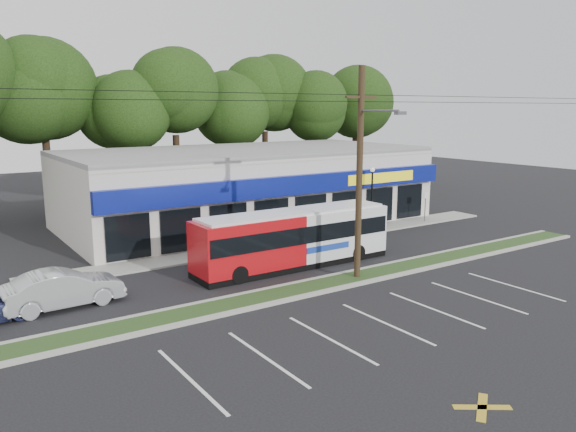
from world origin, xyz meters
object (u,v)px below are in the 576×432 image
(lamp_post, at_px, (372,191))
(car_dark, at_px, (330,229))
(car_silver, at_px, (63,289))
(sign_post, at_px, (426,201))
(pedestrian_a, at_px, (285,233))
(utility_pole, at_px, (358,167))
(pedestrian_b, at_px, (333,226))
(metrobus, at_px, (294,237))

(lamp_post, xyz_separation_m, car_dark, (-4.22, -0.91, -1.91))
(car_silver, bearing_deg, sign_post, -84.33)
(car_silver, height_order, pedestrian_a, pedestrian_a)
(sign_post, distance_m, car_silver, 25.98)
(lamp_post, distance_m, car_silver, 21.16)
(utility_pole, height_order, sign_post, utility_pole)
(lamp_post, distance_m, pedestrian_b, 4.38)
(utility_pole, bearing_deg, metrobus, 107.38)
(pedestrian_a, bearing_deg, car_dark, 148.67)
(car_dark, bearing_deg, pedestrian_a, 81.14)
(pedestrian_a, distance_m, pedestrian_b, 3.77)
(car_silver, bearing_deg, pedestrian_b, -81.84)
(lamp_post, bearing_deg, utility_pole, -136.05)
(sign_post, distance_m, pedestrian_a, 12.73)
(lamp_post, relative_size, pedestrian_b, 2.35)
(sign_post, bearing_deg, pedestrian_a, -176.33)
(metrobus, xyz_separation_m, pedestrian_b, (5.35, 3.50, -0.66))
(car_silver, bearing_deg, car_dark, -82.03)
(sign_post, relative_size, car_dark, 0.50)
(car_silver, relative_size, pedestrian_a, 2.45)
(utility_pole, bearing_deg, pedestrian_b, 59.09)
(utility_pole, relative_size, car_dark, 11.24)
(sign_post, height_order, metrobus, metrobus)
(pedestrian_a, bearing_deg, lamp_post, 154.29)
(utility_pole, distance_m, metrobus, 5.37)
(lamp_post, bearing_deg, pedestrian_a, -172.31)
(metrobus, relative_size, pedestrian_b, 6.06)
(car_silver, xyz_separation_m, pedestrian_b, (16.75, 3.23, 0.12))
(utility_pole, height_order, car_dark, utility_pole)
(pedestrian_a, relative_size, pedestrian_b, 1.08)
(utility_pole, relative_size, pedestrian_b, 27.59)
(lamp_post, height_order, metrobus, lamp_post)
(lamp_post, xyz_separation_m, pedestrian_a, (-7.69, -1.04, -1.69))
(metrobus, height_order, car_silver, metrobus)
(metrobus, xyz_separation_m, car_dark, (5.06, 3.39, -0.80))
(lamp_post, relative_size, sign_post, 1.91)
(metrobus, bearing_deg, pedestrian_b, 33.10)
(car_silver, distance_m, pedestrian_a, 13.33)
(car_dark, distance_m, pedestrian_b, 0.35)
(utility_pole, height_order, pedestrian_a, utility_pole)
(sign_post, relative_size, metrobus, 0.20)
(lamp_post, height_order, pedestrian_b, lamp_post)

